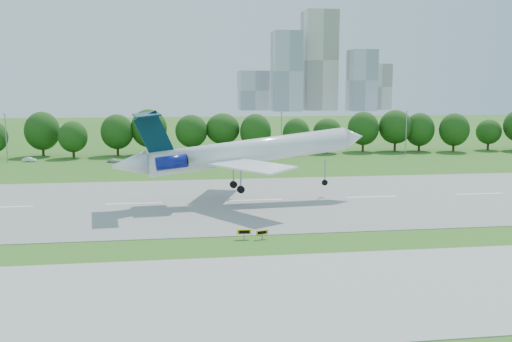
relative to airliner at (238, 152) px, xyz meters
name	(u,v)px	position (x,y,z in m)	size (l,w,h in m)	color
ground	(284,240)	(3.06, -24.70, -8.27)	(600.00, 600.00, 0.00)	#2E5C18
runway	(256,200)	(3.06, 0.30, -8.23)	(400.00, 45.00, 0.08)	gray
taxiway	(321,290)	(3.06, -42.70, -8.23)	(400.00, 23.00, 0.08)	#ADADA8
tree_line	(222,132)	(3.06, 67.30, -2.08)	(288.40, 8.40, 10.40)	#382314
light_poles	(216,135)	(0.56, 57.30, -1.93)	(175.90, 0.25, 12.19)	gray
skyline	(314,73)	(103.22, 365.91, 22.19)	(127.00, 52.00, 80.00)	#B2B2B7
airliner	(238,152)	(0.00, 0.00, 0.00)	(42.91, 30.83, 13.39)	white
taxi_sign_left	(244,232)	(-1.82, -23.63, -7.35)	(1.79, 0.32, 1.25)	gray
taxi_sign_centre	(262,232)	(0.43, -23.85, -7.44)	(1.59, 0.60, 1.13)	gray
service_vehicle_a	(29,160)	(-46.86, 58.08, -7.71)	(1.19, 3.42, 1.13)	silver
service_vehicle_b	(113,160)	(-25.56, 53.53, -7.73)	(1.28, 3.19, 1.09)	silver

